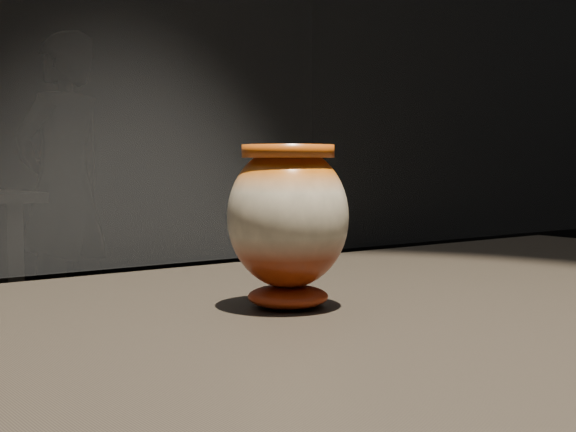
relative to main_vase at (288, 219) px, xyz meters
name	(u,v)px	position (x,y,z in m)	size (l,w,h in m)	color
main_vase	(288,219)	(0.00, 0.00, 0.00)	(0.14, 0.14, 0.18)	maroon
visitor	(63,186)	(1.24, 3.92, -0.09)	(0.66, 0.43, 1.82)	black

